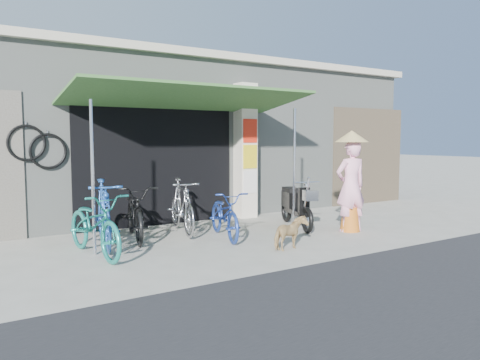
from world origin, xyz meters
TOP-DOWN VIEW (x-y plane):
  - ground at (0.00, 0.00)m, footprint 80.00×80.00m
  - bicycle_shop at (-0.00, 5.09)m, footprint 12.30×5.30m
  - shop_pillar at (0.85, 2.45)m, footprint 0.42×0.44m
  - awning at (-0.90, 1.63)m, footprint 4.60×1.88m
  - neighbour_right at (5.00, 2.59)m, footprint 2.60×0.06m
  - bike_teal at (-3.01, 0.67)m, footprint 0.85×1.91m
  - bike_blue at (-2.71, 1.22)m, footprint 0.85×1.90m
  - bike_black at (-2.08, 1.48)m, footprint 1.06×1.96m
  - bike_silver at (-1.16, 1.54)m, footprint 0.83×1.78m
  - bike_navy at (-0.69, 0.73)m, footprint 0.96×1.72m
  - street_dog at (-0.27, -0.61)m, footprint 0.68×0.42m
  - moped at (1.04, 0.87)m, footprint 0.76×1.67m
  - nun at (1.65, -0.03)m, footprint 0.70×0.64m

SIDE VIEW (x-z plane):
  - ground at x=0.00m, z-range 0.00..0.00m
  - street_dog at x=-0.27m, z-range 0.00..0.53m
  - bike_navy at x=-0.69m, z-range 0.00..0.86m
  - moped at x=1.04m, z-range -0.04..0.93m
  - bike_teal at x=-3.01m, z-range 0.00..0.97m
  - bike_black at x=-2.08m, z-range 0.00..0.98m
  - bike_silver at x=-1.16m, z-range 0.00..1.03m
  - bike_blue at x=-2.71m, z-range 0.00..1.10m
  - nun at x=1.65m, z-range -0.02..1.91m
  - neighbour_right at x=5.00m, z-range 0.00..2.60m
  - shop_pillar at x=0.85m, z-range 0.00..3.00m
  - bicycle_shop at x=0.00m, z-range 0.00..3.66m
  - awning at x=-0.90m, z-range 1.15..3.88m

